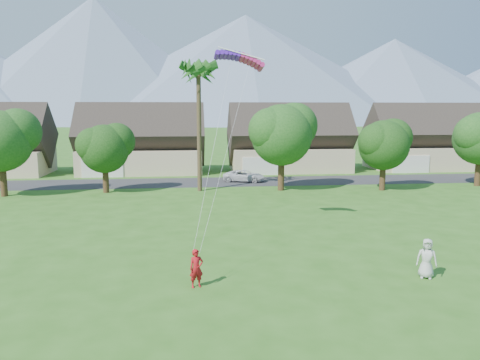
{
  "coord_description": "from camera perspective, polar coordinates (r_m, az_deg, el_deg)",
  "views": [
    {
      "loc": [
        -2.88,
        -16.98,
        7.87
      ],
      "look_at": [
        0.0,
        10.0,
        3.8
      ],
      "focal_mm": 35.0,
      "sensor_mm": 36.0,
      "label": 1
    }
  ],
  "objects": [
    {
      "name": "fan_palm",
      "position": [
        45.66,
        -5.1,
        13.43
      ],
      "size": [
        3.0,
        3.0,
        13.8
      ],
      "color": "#4C3D26",
      "rests_on": "ground"
    },
    {
      "name": "parked_car",
      "position": [
        51.83,
        0.52,
        0.5
      ],
      "size": [
        5.01,
        3.36,
        1.28
      ],
      "primitive_type": "imported",
      "rotation": [
        0.0,
        0.0,
        1.28
      ],
      "color": "silver",
      "rests_on": "ground"
    },
    {
      "name": "watcher",
      "position": [
        23.98,
        21.81,
        -8.87
      ],
      "size": [
        1.09,
        0.92,
        1.9
      ],
      "primitive_type": "imported",
      "rotation": [
        0.0,
        0.0,
        -0.4
      ],
      "color": "beige",
      "rests_on": "ground"
    },
    {
      "name": "parafoil_kite",
      "position": [
        29.14,
        0.0,
        14.76
      ],
      "size": [
        3.01,
        1.03,
        0.5
      ],
      "rotation": [
        0.0,
        0.0,
        -0.02
      ],
      "color": "#5319BE",
      "rests_on": "ground"
    },
    {
      "name": "mountain_ridge",
      "position": [
        278.11,
        -3.42,
        12.88
      ],
      "size": [
        540.0,
        240.0,
        70.0
      ],
      "color": "slate",
      "rests_on": "ground"
    },
    {
      "name": "houses_row",
      "position": [
        60.24,
        -2.87,
        4.3
      ],
      "size": [
        72.75,
        8.19,
        8.86
      ],
      "color": "beige",
      "rests_on": "ground"
    },
    {
      "name": "kite_flyer",
      "position": [
        21.31,
        -5.34,
        -10.67
      ],
      "size": [
        0.73,
        0.58,
        1.74
      ],
      "primitive_type": "imported",
      "rotation": [
        0.0,
        0.0,
        0.29
      ],
      "color": "#AE131A",
      "rests_on": "ground"
    },
    {
      "name": "ground",
      "position": [
        18.94,
        3.34,
        -16.04
      ],
      "size": [
        500.0,
        500.0,
        0.0
      ],
      "primitive_type": "plane",
      "color": "#2D6019",
      "rests_on": "ground"
    },
    {
      "name": "tree_row",
      "position": [
        45.03,
        -3.88,
        4.71
      ],
      "size": [
        62.27,
        6.67,
        8.45
      ],
      "color": "#47301C",
      "rests_on": "ground"
    },
    {
      "name": "street",
      "position": [
        51.67,
        -2.83,
        -0.24
      ],
      "size": [
        90.0,
        7.0,
        0.01
      ],
      "primitive_type": "cube",
      "color": "#2D2D30",
      "rests_on": "ground"
    }
  ]
}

